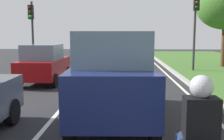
% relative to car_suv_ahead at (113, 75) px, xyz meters
% --- Properties ---
extents(ground_plane, '(60.00, 60.00, 0.00)m').
position_rel_car_suv_ahead_xyz_m(ground_plane, '(-0.89, 5.08, -1.17)').
color(ground_plane, '#262628').
extents(lane_line_center, '(0.12, 32.00, 0.01)m').
position_rel_car_suv_ahead_xyz_m(lane_line_center, '(-1.59, 5.08, -1.16)').
color(lane_line_center, silver).
rests_on(lane_line_center, ground).
extents(lane_line_right_edge, '(0.12, 32.00, 0.01)m').
position_rel_car_suv_ahead_xyz_m(lane_line_right_edge, '(2.71, 5.08, -1.16)').
color(lane_line_right_edge, silver).
rests_on(lane_line_right_edge, ground).
extents(curb_right, '(0.24, 48.00, 0.12)m').
position_rel_car_suv_ahead_xyz_m(curb_right, '(3.21, 5.08, -1.11)').
color(curb_right, '#9E9B93').
rests_on(curb_right, ground).
extents(car_suv_ahead, '(2.10, 4.57, 2.28)m').
position_rel_car_suv_ahead_xyz_m(car_suv_ahead, '(0.00, 0.00, 0.00)').
color(car_suv_ahead, navy).
rests_on(car_suv_ahead, ground).
extents(car_hatchback_far, '(1.73, 3.70, 1.78)m').
position_rel_car_suv_ahead_xyz_m(car_hatchback_far, '(-3.40, 5.30, -0.28)').
color(car_hatchback_far, maroon).
rests_on(car_hatchback_far, ground).
extents(rider_person, '(0.50, 0.40, 1.16)m').
position_rel_car_suv_ahead_xyz_m(rider_person, '(1.20, -3.72, 0.02)').
color(rider_person, black).
rests_on(rider_person, ground).
extents(traffic_light_near_right, '(0.32, 0.50, 4.90)m').
position_rel_car_suv_ahead_xyz_m(traffic_light_near_right, '(4.53, 9.50, 2.09)').
color(traffic_light_near_right, '#2D2D2D').
rests_on(traffic_light_near_right, ground).
extents(traffic_light_overhead_left, '(0.32, 0.50, 4.36)m').
position_rel_car_suv_ahead_xyz_m(traffic_light_overhead_left, '(-5.69, 10.41, 1.78)').
color(traffic_light_overhead_left, '#2D2D2D').
rests_on(traffic_light_overhead_left, ground).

